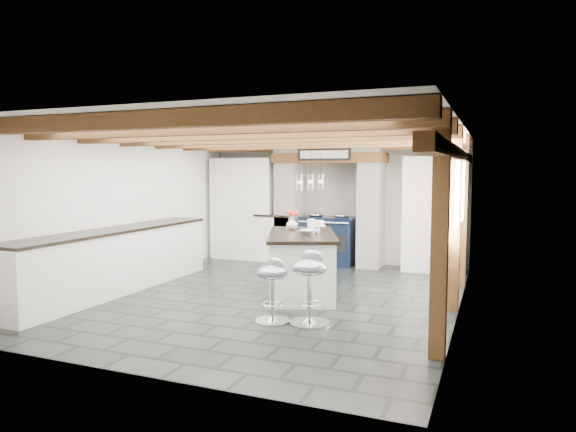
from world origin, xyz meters
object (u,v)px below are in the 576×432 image
at_px(bar_stool_far, 273,283).
at_px(kitchen_island, 302,263).
at_px(range_cooker, 328,240).
at_px(bar_stool_near, 310,279).

bearing_deg(bar_stool_far, kitchen_island, 121.67).
bearing_deg(range_cooker, kitchen_island, -81.49).
xyz_separation_m(range_cooker, bar_stool_near, (0.96, -3.74, 0.06)).
distance_m(range_cooker, kitchen_island, 2.41).
relative_size(bar_stool_near, bar_stool_far, 1.13).
relative_size(range_cooker, kitchen_island, 0.50).
relative_size(kitchen_island, bar_stool_near, 2.33).
bearing_deg(bar_stool_near, bar_stool_far, -156.89).
relative_size(kitchen_island, bar_stool_far, 2.63).
bearing_deg(bar_stool_far, range_cooker, 122.52).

